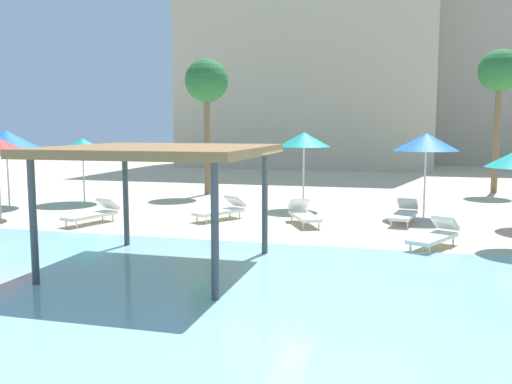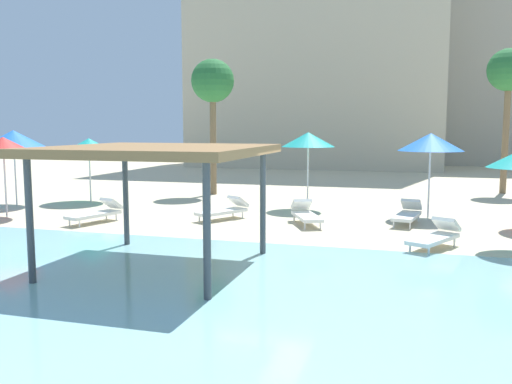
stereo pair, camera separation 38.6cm
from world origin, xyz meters
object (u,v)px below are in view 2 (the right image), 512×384
beach_umbrella_blue_7 (13,139)px  shade_pavilion (157,154)px  beach_umbrella_teal_2 (308,140)px  beach_umbrella_red_6 (3,146)px  palm_tree_0 (213,84)px  lounge_chair_6 (98,212)px  beach_umbrella_blue_1 (431,142)px  lounge_chair_1 (408,213)px  lounge_chair_3 (225,209)px  lounge_chair_5 (306,214)px  beach_umbrella_teal_4 (89,146)px  palm_tree_1 (509,73)px  lounge_chair_4 (436,236)px

beach_umbrella_blue_7 → shade_pavilion: bearing=-36.5°
beach_umbrella_teal_2 → beach_umbrella_red_6: (-9.38, -4.69, -0.16)m
palm_tree_0 → lounge_chair_6: bearing=-97.1°
beach_umbrella_blue_1 → beach_umbrella_blue_7: 15.31m
beach_umbrella_blue_7 → lounge_chair_1: bearing=0.1°
lounge_chair_3 → lounge_chair_5: 2.71m
beach_umbrella_red_6 → lounge_chair_1: beach_umbrella_red_6 is taller
beach_umbrella_blue_7 → lounge_chair_3: beach_umbrella_blue_7 is taller
beach_umbrella_blue_1 → lounge_chair_5: size_ratio=1.43×
beach_umbrella_teal_4 → shade_pavilion: bearing=-49.9°
lounge_chair_3 → shade_pavilion: bearing=36.5°
palm_tree_0 → beach_umbrella_red_6: bearing=-120.0°
lounge_chair_5 → beach_umbrella_blue_1: bearing=96.8°
palm_tree_0 → beach_umbrella_blue_7: bearing=-138.7°
shade_pavilion → beach_umbrella_blue_1: bearing=55.9°
beach_umbrella_blue_7 → beach_umbrella_red_6: bearing=-56.3°
shade_pavilion → beach_umbrella_teal_2: 9.45m
beach_umbrella_red_6 → lounge_chair_1: (13.00, 2.44, -2.07)m
shade_pavilion → lounge_chair_3: shade_pavilion is taller
shade_pavilion → beach_umbrella_blue_7: beach_umbrella_blue_7 is taller
beach_umbrella_blue_1 → beach_umbrella_blue_7: beach_umbrella_blue_7 is taller
beach_umbrella_blue_7 → palm_tree_1: size_ratio=0.45×
beach_umbrella_blue_7 → lounge_chair_1: (14.61, 0.02, -2.22)m
lounge_chair_1 → lounge_chair_3: (-5.78, -0.80, 0.00)m
shade_pavilion → beach_umbrella_blue_7: bearing=143.5°
lounge_chair_6 → beach_umbrella_teal_2: bearing=147.1°
beach_umbrella_teal_2 → palm_tree_0: 6.23m
beach_umbrella_teal_2 → beach_umbrella_red_6: 10.49m
lounge_chair_1 → beach_umbrella_blue_7: bearing=-79.8°
lounge_chair_3 → beach_umbrella_red_6: bearing=-47.2°
palm_tree_0 → lounge_chair_5: bearing=-49.2°
beach_umbrella_blue_1 → beach_umbrella_blue_7: (-15.25, -1.36, 0.03)m
beach_umbrella_blue_1 → palm_tree_0: 10.26m
lounge_chair_4 → palm_tree_0: (-9.22, 8.77, 4.57)m
lounge_chair_1 → lounge_chair_4: (0.72, -3.43, 0.00)m
beach_umbrella_blue_1 → beach_umbrella_blue_7: size_ratio=0.97×
shade_pavilion → lounge_chair_5: 6.79m
beach_umbrella_blue_1 → beach_umbrella_teal_2: size_ratio=1.00×
beach_umbrella_red_6 → lounge_chair_4: bearing=-4.1°
beach_umbrella_teal_4 → beach_umbrella_blue_7: (-2.21, -1.65, 0.31)m
beach_umbrella_red_6 → palm_tree_0: bearing=60.0°
lounge_chair_3 → lounge_chair_4: 7.01m
lounge_chair_3 → palm_tree_1: 15.02m
palm_tree_1 → lounge_chair_5: bearing=-124.7°
beach_umbrella_teal_2 → lounge_chair_6: (-5.86, -4.75, -2.23)m
beach_umbrella_blue_1 → palm_tree_0: palm_tree_0 is taller
palm_tree_0 → shade_pavilion: bearing=-74.6°
beach_umbrella_teal_4 → beach_umbrella_red_6: beach_umbrella_red_6 is taller
lounge_chair_3 → beach_umbrella_teal_2: bearing=174.8°
beach_umbrella_teal_2 → beach_umbrella_blue_1: bearing=-12.2°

